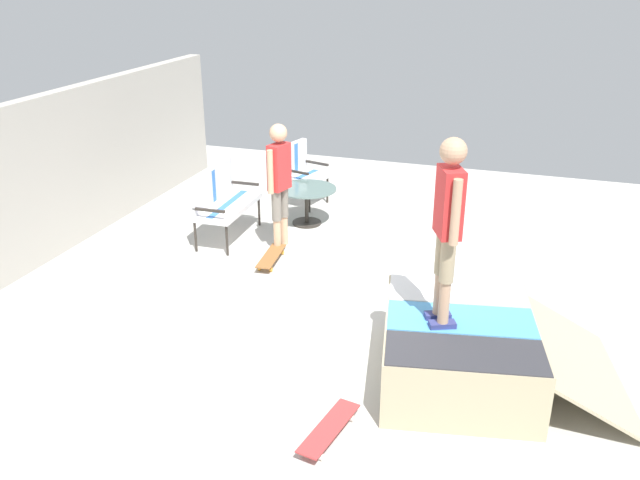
{
  "coord_description": "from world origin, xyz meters",
  "views": [
    {
      "loc": [
        -6.62,
        -2.08,
        3.73
      ],
      "look_at": [
        0.18,
        0.17,
        0.7
      ],
      "focal_mm": 37.32,
      "sensor_mm": 36.0,
      "label": 1
    }
  ],
  "objects": [
    {
      "name": "ground_plane",
      "position": [
        0.0,
        0.0,
        -0.05
      ],
      "size": [
        12.0,
        12.0,
        0.1
      ],
      "primitive_type": "cube",
      "color": "beige"
    },
    {
      "name": "back_wall_cinderblock",
      "position": [
        0.0,
        4.0,
        1.07
      ],
      "size": [
        9.0,
        0.2,
        2.13
      ],
      "color": "#ADA89E",
      "rests_on": "ground_plane"
    },
    {
      "name": "skate_ramp",
      "position": [
        -1.06,
        -1.66,
        0.32
      ],
      "size": [
        2.12,
        2.53,
        0.64
      ],
      "color": "tan",
      "rests_on": "ground_plane"
    },
    {
      "name": "patio_bench",
      "position": [
        1.42,
        2.08,
        0.62
      ],
      "size": [
        1.26,
        0.58,
        1.02
      ],
      "color": "#2D2823",
      "rests_on": "ground_plane"
    },
    {
      "name": "patio_chair_near_house",
      "position": [
        3.13,
        1.48,
        0.61
      ],
      "size": [
        0.74,
        0.69,
        1.02
      ],
      "color": "#2D2823",
      "rests_on": "ground_plane"
    },
    {
      "name": "patio_table",
      "position": [
        2.3,
        1.08,
        0.4
      ],
      "size": [
        0.9,
        0.9,
        0.57
      ],
      "color": "#2D2823",
      "rests_on": "ground_plane"
    },
    {
      "name": "person_watching",
      "position": [
        1.26,
        1.1,
        1.04
      ],
      "size": [
        0.47,
        0.3,
        1.77
      ],
      "color": "silver",
      "rests_on": "ground_plane"
    },
    {
      "name": "person_skater",
      "position": [
        -1.19,
        -1.45,
        1.66
      ],
      "size": [
        0.45,
        0.33,
        1.74
      ],
      "color": "navy",
      "rests_on": "skate_ramp"
    },
    {
      "name": "skateboard_by_bench",
      "position": [
        0.82,
        1.07,
        0.08
      ],
      "size": [
        0.82,
        0.28,
        0.1
      ],
      "color": "brown",
      "rests_on": "ground_plane"
    },
    {
      "name": "skateboard_spare",
      "position": [
        -2.29,
        -0.73,
        0.08
      ],
      "size": [
        0.82,
        0.34,
        0.1
      ],
      "color": "#B23838",
      "rests_on": "ground_plane"
    }
  ]
}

